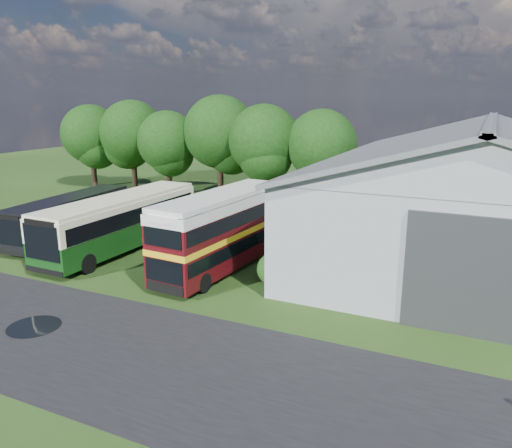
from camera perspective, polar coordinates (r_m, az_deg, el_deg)
The scene contains 16 objects.
ground at distance 24.30m, azimuth -16.29°, elevation -9.08°, with size 120.00×120.00×0.00m, color #1D3A12.
asphalt_road at distance 20.46m, azimuth -15.45°, elevation -13.65°, with size 60.00×8.00×0.02m, color black.
puddle at distance 23.42m, azimuth -24.01°, elevation -10.70°, with size 2.20×2.20×0.01m, color black.
storage_shed at distance 32.85m, azimuth 24.62°, elevation 3.85°, with size 18.80×24.80×8.15m.
tree_far_left at distance 55.76m, azimuth -18.34°, elevation 9.71°, with size 6.12×6.12×8.64m.
tree_left_a at distance 52.83m, azimuth -13.98°, elevation 10.13°, with size 6.46×6.46×9.12m.
tree_left_b at distance 49.07m, azimuth -10.07°, elevation 9.30°, with size 5.78×5.78×8.16m.
tree_mid at distance 47.43m, azimuth -4.17°, elevation 10.44°, with size 6.80×6.80×9.60m.
tree_right_a at distance 44.32m, azimuth 0.93°, elevation 9.55°, with size 6.26×6.26×8.83m.
tree_right_b at distance 43.30m, azimuth 7.49°, elevation 8.99°, with size 5.98×5.98×8.45m.
shrub_front at distance 26.17m, azimuth 1.97°, elevation -6.75°, with size 1.70×1.70×1.70m, color #194714.
shrub_mid at distance 27.91m, azimuth 3.60°, elevation -5.40°, with size 1.60×1.60×1.60m, color #194714.
shrub_back at distance 29.67m, azimuth 5.04°, elevation -4.21°, with size 1.80×1.80×1.80m, color #194714.
bus_green_single at distance 32.39m, azimuth -15.14°, elevation 0.27°, with size 3.04×12.38×3.40m.
bus_maroon_double at distance 27.68m, azimuth -3.91°, elevation -0.88°, with size 3.30×10.23×4.33m.
bus_dark_single at distance 36.16m, azimuth -20.51°, elevation 0.83°, with size 3.28×10.54×2.86m.
Camera 1 is at (15.20, -16.44, 9.45)m, focal length 35.00 mm.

